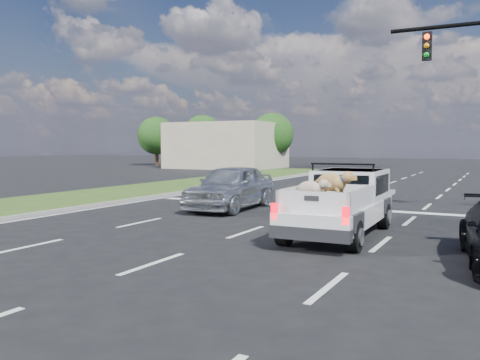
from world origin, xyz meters
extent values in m
plane|color=black|center=(0.00, 0.00, 0.00)|extent=(160.00, 160.00, 0.00)
cube|color=silver|center=(-5.25, 6.00, 0.01)|extent=(0.12, 60.00, 0.01)
cube|color=silver|center=(-1.75, 6.00, 0.01)|extent=(0.12, 60.00, 0.01)
cube|color=silver|center=(1.75, 6.00, 0.01)|extent=(0.12, 60.00, 0.01)
cube|color=silver|center=(-8.80, 6.00, 0.01)|extent=(0.15, 60.00, 0.01)
cube|color=silver|center=(0.00, 10.00, 0.01)|extent=(17.00, 0.45, 0.01)
cube|color=#284816|center=(-11.50, 6.00, 0.05)|extent=(5.00, 60.00, 0.10)
cube|color=gray|center=(-9.05, 6.00, 0.07)|extent=(0.15, 60.00, 0.14)
cube|color=black|center=(1.80, 10.50, 5.60)|extent=(0.30, 0.18, 0.95)
sphere|color=#F92B07|center=(1.80, 10.39, 5.90)|extent=(0.18, 0.18, 0.18)
cube|color=#B7AC8C|center=(-20.00, 36.00, 2.20)|extent=(10.00, 8.00, 4.40)
cylinder|color=#332114|center=(-30.00, 38.00, 1.08)|extent=(0.44, 0.44, 2.16)
sphere|color=#153A0F|center=(-30.00, 38.00, 3.30)|extent=(4.20, 4.20, 4.20)
cylinder|color=#332114|center=(-24.00, 38.00, 1.08)|extent=(0.44, 0.44, 2.16)
sphere|color=#153A0F|center=(-24.00, 38.00, 3.30)|extent=(4.20, 4.20, 4.20)
cylinder|color=#332114|center=(-16.00, 38.00, 1.08)|extent=(0.44, 0.44, 2.16)
sphere|color=#153A0F|center=(-16.00, 38.00, 3.30)|extent=(4.20, 4.20, 4.20)
cylinder|color=black|center=(-0.16, 2.79, 0.35)|extent=(0.27, 0.70, 0.69)
cylinder|color=black|center=(1.43, 2.83, 0.35)|extent=(0.27, 0.70, 0.69)
cylinder|color=black|center=(-0.24, 6.17, 0.35)|extent=(0.27, 0.70, 0.69)
cylinder|color=black|center=(1.35, 6.20, 0.35)|extent=(0.27, 0.70, 0.69)
cube|color=silver|center=(0.59, 4.54, 0.60)|extent=(1.84, 4.87, 0.47)
cube|color=silver|center=(0.57, 5.68, 1.23)|extent=(1.73, 2.14, 0.78)
cube|color=black|center=(0.59, 4.65, 1.26)|extent=(1.41, 0.06, 0.57)
cylinder|color=black|center=(0.59, 4.77, 1.81)|extent=(1.64, 0.08, 0.05)
cube|color=black|center=(0.62, 3.47, 0.81)|extent=(1.68, 2.36, 0.05)
cube|color=silver|center=(-0.16, 3.45, 1.08)|extent=(0.12, 2.33, 0.47)
cube|color=silver|center=(1.39, 3.49, 1.08)|extent=(0.12, 2.33, 0.47)
cube|color=silver|center=(0.64, 2.34, 1.08)|extent=(1.63, 0.11, 0.47)
cube|color=#FC0516|center=(-0.13, 2.14, 0.87)|extent=(0.15, 0.06, 0.36)
cube|color=#FC0516|center=(1.42, 2.17, 0.87)|extent=(0.15, 0.06, 0.36)
cube|color=black|center=(0.65, 2.22, 0.44)|extent=(1.76, 0.31, 0.27)
imported|color=silver|center=(-4.41, 8.07, 0.80)|extent=(2.12, 4.78, 1.60)
camera|label=1|loc=(4.19, -7.79, 2.30)|focal=38.00mm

